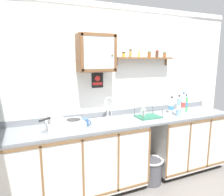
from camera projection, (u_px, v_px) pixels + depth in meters
name	position (u px, v px, depth m)	size (l,w,h in m)	color
floor	(137.00, 192.00, 2.81)	(6.34, 6.34, 0.00)	slate
back_wall	(119.00, 93.00, 3.10)	(3.94, 0.07, 2.54)	white
lower_cabinet_run	(77.00, 162.00, 2.68)	(1.84, 0.59, 0.93)	black
lower_cabinet_run_right	(185.00, 141.00, 3.37)	(1.21, 0.59, 0.93)	black
countertop	(129.00, 121.00, 2.88)	(3.30, 0.61, 0.03)	gray
backsplash	(120.00, 112.00, 3.12)	(3.30, 0.02, 0.08)	gray
sink	(112.00, 122.00, 2.82)	(0.57, 0.41, 0.42)	silver
hot_plate_stove	(66.00, 125.00, 2.51)	(0.44, 0.31, 0.09)	silver
saucepan	(56.00, 118.00, 2.47)	(0.31, 0.28, 0.09)	silver
bottle_soda_green_0	(186.00, 104.00, 3.31)	(0.06, 0.06, 0.28)	#4CB266
bottle_water_blue_1	(179.00, 106.00, 3.04)	(0.06, 0.06, 0.31)	#8CB7E0
bottle_opaque_white_2	(171.00, 106.00, 3.21)	(0.08, 0.08, 0.26)	white
bottle_water_clear_3	(183.00, 104.00, 3.18)	(0.08, 0.08, 0.33)	silver
dish_rack	(148.00, 116.00, 2.99)	(0.34, 0.26, 0.15)	#26664C
mug	(85.00, 122.00, 2.60)	(0.12, 0.10, 0.09)	#3F6699
wall_cabinet	(96.00, 53.00, 2.70)	(0.49, 0.28, 0.49)	brown
spice_shelf	(145.00, 57.00, 3.06)	(0.93, 0.14, 0.23)	brown
warning_sign	(97.00, 80.00, 2.90)	(0.17, 0.01, 0.21)	black
trash_bin	(151.00, 170.00, 3.00)	(0.33, 0.33, 0.37)	#4C4C51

